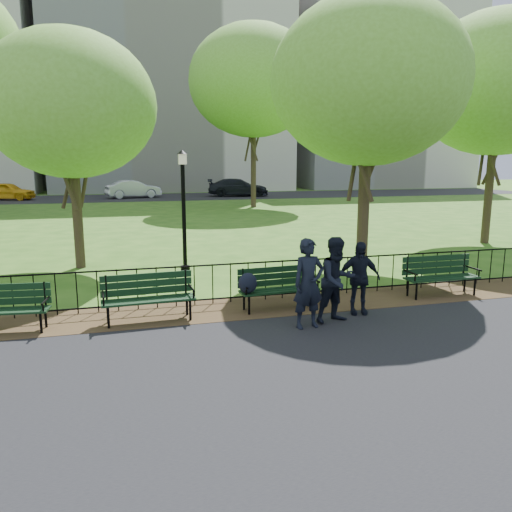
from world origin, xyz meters
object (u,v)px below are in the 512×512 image
object	(u,v)px
tree_near_w	(70,105)
park_bench_left_b	(2,303)
person_right	(359,278)
taxi	(7,191)
sedan_dark	(238,187)
tree_near_e	(369,81)
lamppost	(184,206)
park_bench_left_a	(148,292)
person_mid	(337,280)
park_bench_main	(265,283)
tree_mid_e	(498,84)
tree_far_e	(253,81)
park_bench_right_a	(440,271)
person_left	(308,284)
sedan_silver	(133,189)

from	to	relation	value
tree_near_w	park_bench_left_b	bearing A→B (deg)	-100.03
tree_near_w	person_right	xyz separation A→B (m)	(5.81, -6.26, -3.86)
taxi	sedan_dark	distance (m)	18.53
park_bench_left_b	tree_near_w	size ratio (longest dim) A/B	0.26
tree_near_e	person_right	size ratio (longest dim) A/B	5.03
tree_near_w	lamppost	bearing A→B (deg)	-23.56
tree_near_w	park_bench_left_a	bearing A→B (deg)	-73.59
park_bench_left_a	sedan_dark	world-z (taller)	sedan_dark
park_bench_left_a	person_right	bearing A→B (deg)	-12.29
taxi	sedan_dark	world-z (taller)	sedan_dark
lamppost	park_bench_left_b	bearing A→B (deg)	-132.50
park_bench_left_a	person_mid	xyz separation A→B (m)	(3.52, -1.06, 0.27)
person_mid	sedan_dark	bearing A→B (deg)	66.40
park_bench_main	tree_near_e	xyz separation A→B (m)	(3.90, 3.30, 4.63)
tree_near_e	person_right	bearing A→B (deg)	-117.96
tree_near_w	tree_near_e	bearing A→B (deg)	-15.93
tree_mid_e	tree_far_e	distance (m)	17.39
park_bench_main	taxi	world-z (taller)	taxi
park_bench_left_a	person_right	size ratio (longest dim) A/B	1.21
tree_mid_e	person_right	distance (m)	12.25
tree_near_w	person_mid	xyz separation A→B (m)	(5.16, -6.64, -3.77)
person_mid	taxi	size ratio (longest dim) A/B	0.41
tree_near_w	tree_far_e	size ratio (longest dim) A/B	0.57
park_bench_right_a	tree_far_e	world-z (taller)	tree_far_e
person_mid	park_bench_left_b	bearing A→B (deg)	156.14
park_bench_left_a	sedan_dark	xyz separation A→B (m)	(9.56, 32.95, 0.19)
tree_far_e	taxi	distance (m)	21.62
tree_near_e	person_mid	xyz separation A→B (m)	(-2.77, -4.37, -4.38)
park_bench_left_a	lamppost	distance (m)	4.67
tree_near_w	person_left	size ratio (longest dim) A/B	3.93
person_right	sedan_silver	xyz separation A→B (m)	(-3.48, 33.96, -0.01)
park_bench_main	park_bench_left_b	xyz separation A→B (m)	(-5.00, 0.05, -0.06)
tree_near_e	person_left	xyz separation A→B (m)	(-3.42, -4.54, -4.37)
tree_near_w	person_mid	world-z (taller)	tree_near_w
park_bench_left_b	tree_near_e	size ratio (longest dim) A/B	0.23
tree_mid_e	sedan_dark	xyz separation A→B (m)	(-3.39, 26.73, -5.04)
sedan_silver	sedan_dark	bearing A→B (deg)	-106.21
park_bench_main	park_bench_left_b	distance (m)	5.00
tree_near_w	sedan_silver	xyz separation A→B (m)	(2.32, 27.70, -3.87)
tree_near_w	person_left	distance (m)	8.99
person_mid	sedan_dark	world-z (taller)	person_mid
person_mid	sedan_silver	xyz separation A→B (m)	(-2.83, 34.33, -0.10)
sedan_dark	tree_mid_e	bearing A→B (deg)	-160.60
park_bench_left_a	sedan_silver	bearing A→B (deg)	85.82
park_bench_right_a	sedan_dark	size ratio (longest dim) A/B	0.34
park_bench_left_b	park_bench_main	bearing A→B (deg)	6.15
taxi	tree_near_e	bearing A→B (deg)	-136.99
park_bench_left_a	tree_near_w	size ratio (longest dim) A/B	0.27
park_bench_right_a	park_bench_main	bearing A→B (deg)	-178.30
tree_mid_e	person_mid	size ratio (longest dim) A/B	5.02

